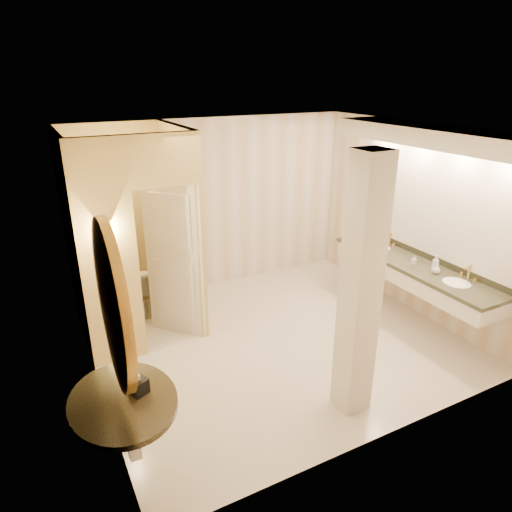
{
  "coord_description": "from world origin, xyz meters",
  "views": [
    {
      "loc": [
        -2.65,
        -4.52,
        3.3
      ],
      "look_at": [
        -0.19,
        0.2,
        1.16
      ],
      "focal_mm": 32.0,
      "sensor_mm": 36.0,
      "label": 1
    }
  ],
  "objects": [
    {
      "name": "toilet",
      "position": [
        -1.42,
        1.63,
        0.36
      ],
      "size": [
        0.49,
        0.76,
        0.73
      ],
      "primitive_type": "imported",
      "rotation": [
        0.0,
        0.0,
        3.02
      ],
      "color": "white",
      "rests_on": "floor"
    },
    {
      "name": "pillar",
      "position": [
        0.08,
        -1.46,
        1.35
      ],
      "size": [
        0.3,
        0.3,
        2.7
      ],
      "primitive_type": "cube",
      "color": "silver",
      "rests_on": "floor"
    },
    {
      "name": "wall_sconce",
      "position": [
        -1.93,
        0.43,
        1.73
      ],
      "size": [
        0.14,
        0.14,
        0.42
      ],
      "color": "gold",
      "rests_on": "toilet_closet"
    },
    {
      "name": "wall_front",
      "position": [
        0.0,
        -2.0,
        1.35
      ],
      "size": [
        4.5,
        0.02,
        2.7
      ],
      "primitive_type": "cube",
      "color": "beige",
      "rests_on": "floor"
    },
    {
      "name": "tissue_box",
      "position": [
        -2.09,
        -1.38,
        0.94
      ],
      "size": [
        0.17,
        0.17,
        0.13
      ],
      "primitive_type": "cube",
      "rotation": [
        0.0,
        0.0,
        0.41
      ],
      "color": "black",
      "rests_on": "console_shelf"
    },
    {
      "name": "wall_back",
      "position": [
        0.0,
        2.0,
        1.35
      ],
      "size": [
        4.5,
        0.02,
        2.7
      ],
      "primitive_type": "cube",
      "color": "beige",
      "rests_on": "floor"
    },
    {
      "name": "wall_right",
      "position": [
        2.25,
        0.0,
        1.35
      ],
      "size": [
        0.02,
        4.0,
        2.7
      ],
      "primitive_type": "cube",
      "color": "beige",
      "rests_on": "floor"
    },
    {
      "name": "toilet_closet",
      "position": [
        -1.14,
        0.96,
        1.39
      ],
      "size": [
        1.5,
        1.55,
        2.7
      ],
      "color": "#F4D680",
      "rests_on": "floor"
    },
    {
      "name": "ceiling",
      "position": [
        0.0,
        0.0,
        2.7
      ],
      "size": [
        4.5,
        4.5,
        0.0
      ],
      "primitive_type": "plane",
      "rotation": [
        3.14,
        0.0,
        0.0
      ],
      "color": "white",
      "rests_on": "wall_back"
    },
    {
      "name": "soap_bottle_a",
      "position": [
        1.91,
        -0.42,
        0.93
      ],
      "size": [
        0.06,
        0.06,
        0.12
      ],
      "primitive_type": "imported",
      "rotation": [
        0.0,
        0.0,
        0.16
      ],
      "color": "beige",
      "rests_on": "vanity"
    },
    {
      "name": "floor",
      "position": [
        0.0,
        0.0,
        0.0
      ],
      "size": [
        4.5,
        4.5,
        0.0
      ],
      "primitive_type": "plane",
      "color": "beige",
      "rests_on": "ground"
    },
    {
      "name": "vanity",
      "position": [
        1.98,
        -0.4,
        1.63
      ],
      "size": [
        0.75,
        2.81,
        2.09
      ],
      "color": "silver",
      "rests_on": "floor"
    },
    {
      "name": "soap_bottle_c",
      "position": [
        1.96,
        -0.74,
        0.99
      ],
      "size": [
        0.11,
        0.11,
        0.23
      ],
      "primitive_type": "imported",
      "rotation": [
        0.0,
        0.0,
        0.32
      ],
      "color": "#C6B28C",
      "rests_on": "vanity"
    },
    {
      "name": "console_shelf",
      "position": [
        -2.21,
        -1.4,
        1.35
      ],
      "size": [
        1.06,
        1.06,
        1.98
      ],
      "color": "black",
      "rests_on": "floor"
    },
    {
      "name": "wall_left",
      "position": [
        -2.25,
        0.0,
        1.35
      ],
      "size": [
        0.02,
        4.0,
        2.7
      ],
      "primitive_type": "cube",
      "color": "beige",
      "rests_on": "floor"
    },
    {
      "name": "soap_bottle_b",
      "position": [
        1.94,
        -0.79,
        0.94
      ],
      "size": [
        0.13,
        0.13,
        0.13
      ],
      "primitive_type": "imported",
      "rotation": [
        0.0,
        0.0,
        -0.41
      ],
      "color": "silver",
      "rests_on": "vanity"
    }
  ]
}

